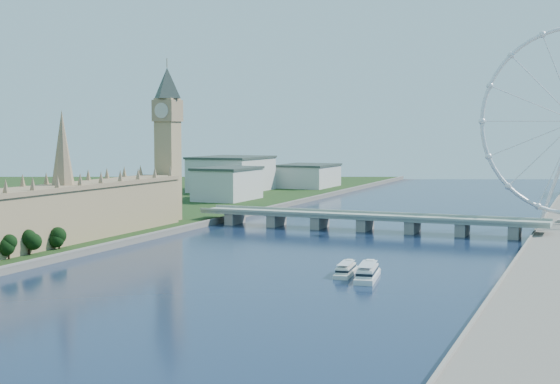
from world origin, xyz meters
The scene contains 7 objects.
ground centered at (0.00, 0.00, 0.00)m, with size 2000.00×2000.00×0.00m, color #1C314E.
parliament_range centered at (-128.00, 170.00, 18.48)m, with size 24.00×200.00×70.00m.
big_ben centered at (-128.00, 278.00, 66.57)m, with size 20.02×20.02×110.00m.
westminster_bridge centered at (0.00, 300.00, 6.63)m, with size 220.00×22.00×9.50m.
city_skyline centered at (39.22, 560.08, 16.96)m, with size 505.00×280.00×32.00m.
tour_boat_near centered at (35.15, 150.74, 0.00)m, with size 6.76×26.61×5.85m, color silver, non-canonical shape.
tour_boat_far centered at (46.41, 145.03, 0.00)m, with size 8.13×31.73×7.03m, color silver, non-canonical shape.
Camera 1 is at (135.81, -165.93, 61.90)m, focal length 50.00 mm.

